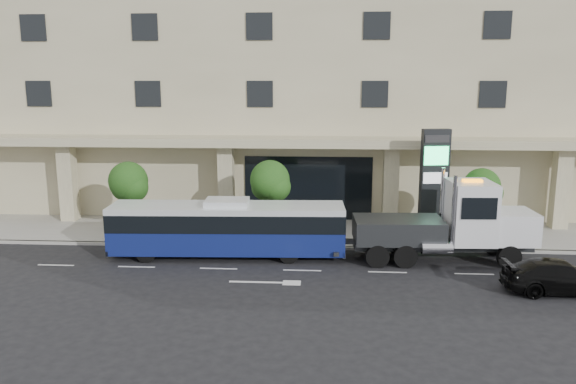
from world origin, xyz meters
name	(u,v)px	position (x,y,z in m)	size (l,w,h in m)	color
ground	(303,260)	(0.00, 0.00, 0.00)	(120.00, 120.00, 0.00)	black
sidewalk	(306,232)	(0.00, 5.00, 0.07)	(120.00, 6.00, 0.15)	gray
curb	(305,247)	(0.00, 2.00, 0.07)	(120.00, 0.30, 0.15)	gray
convention_center	(312,64)	(0.00, 15.42, 9.97)	(60.00, 17.60, 20.00)	tan
tree_left	(129,184)	(-9.97, 3.59, 3.11)	(2.27, 2.20, 4.22)	#422B19
tree_mid	(270,183)	(-1.97, 3.59, 3.26)	(2.28, 2.20, 4.38)	#422B19
tree_right	(482,189)	(9.53, 3.59, 3.04)	(2.10, 2.00, 4.04)	#422B19
city_bus	(227,228)	(-3.87, 0.43, 1.52)	(11.87, 3.00, 2.98)	black
tow_truck	(452,225)	(7.27, 0.41, 1.86)	(9.94, 2.81, 4.52)	#2D3033
black_sedan	(560,277)	(11.00, -3.57, 0.70)	(1.95, 4.80, 1.39)	black
signage_pylon	(434,184)	(7.04, 4.04, 3.25)	(1.58, 0.77, 6.10)	black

